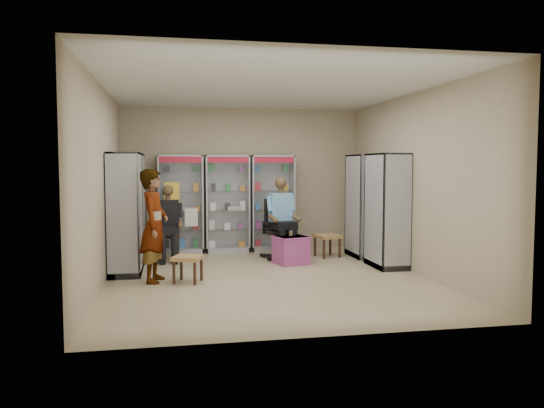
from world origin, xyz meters
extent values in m
plane|color=tan|center=(0.00, 0.00, 0.00)|extent=(6.00, 6.00, 0.00)
cube|color=tan|center=(0.00, 3.00, 1.50)|extent=(5.00, 0.02, 3.00)
cube|color=tan|center=(0.00, -3.00, 1.50)|extent=(5.00, 0.02, 3.00)
cube|color=tan|center=(-2.50, 0.00, 1.50)|extent=(0.02, 6.00, 3.00)
cube|color=tan|center=(2.50, 0.00, 1.50)|extent=(0.02, 6.00, 3.00)
cube|color=silver|center=(0.00, 0.00, 3.00)|extent=(5.00, 6.00, 0.02)
cube|color=#B2B4BA|center=(-1.30, 2.73, 1.00)|extent=(0.90, 0.50, 2.00)
cube|color=silver|center=(-0.35, 2.73, 1.00)|extent=(0.90, 0.50, 2.00)
cube|color=#B6B9BE|center=(0.60, 2.73, 1.00)|extent=(0.90, 0.50, 2.00)
cube|color=#9FA0A6|center=(2.23, 1.60, 1.00)|extent=(0.90, 0.50, 2.00)
cube|color=#BABDC2|center=(2.23, 0.50, 1.00)|extent=(0.90, 0.50, 2.00)
cube|color=#B2B5BA|center=(-2.23, 1.80, 1.00)|extent=(0.90, 0.50, 2.00)
cube|color=#A1A2A8|center=(-2.23, 0.70, 1.00)|extent=(0.90, 0.50, 2.00)
cube|color=#311F13|center=(-1.55, 2.00, 0.47)|extent=(0.42, 0.42, 0.94)
cube|color=black|center=(0.56, 1.70, 0.58)|extent=(0.73, 0.73, 1.15)
cube|color=#A44187|center=(0.64, 1.10, 0.26)|extent=(0.64, 0.63, 0.51)
cylinder|color=#531207|center=(0.65, 1.15, 0.56)|extent=(0.07, 0.07, 0.09)
cube|color=#90623D|center=(1.51, 1.70, 0.22)|extent=(0.53, 0.53, 0.44)
cube|color=#A27E44|center=(-1.25, -0.11, 0.20)|extent=(0.53, 0.53, 0.41)
imported|color=gray|center=(-1.75, 0.03, 0.87)|extent=(0.53, 0.70, 1.74)
camera|label=1|loc=(-1.46, -8.22, 1.78)|focal=35.00mm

